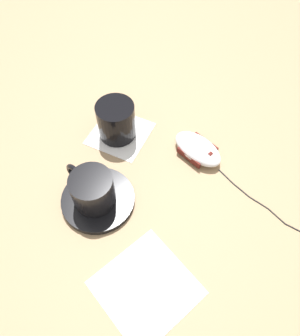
% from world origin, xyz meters
% --- Properties ---
extents(ground_plane, '(3.00, 3.00, 0.00)m').
position_xyz_m(ground_plane, '(0.00, 0.00, 0.00)').
color(ground_plane, '#9E7F5B').
extents(saucer, '(0.14, 0.14, 0.01)m').
position_xyz_m(saucer, '(-0.02, -0.08, 0.01)').
color(saucer, black).
rests_on(saucer, ground).
extents(coffee_cup, '(0.11, 0.08, 0.07)m').
position_xyz_m(coffee_cup, '(-0.03, -0.09, 0.05)').
color(coffee_cup, black).
rests_on(coffee_cup, saucer).
extents(computer_mouse, '(0.12, 0.07, 0.03)m').
position_xyz_m(computer_mouse, '(0.06, 0.14, 0.02)').
color(computer_mouse, silver).
rests_on(computer_mouse, ground).
extents(mouse_cable, '(0.29, 0.03, 0.00)m').
position_xyz_m(mouse_cable, '(0.26, 0.12, 0.00)').
color(mouse_cable, black).
rests_on(mouse_cable, ground).
extents(napkin_under_glass, '(0.15, 0.15, 0.00)m').
position_xyz_m(napkin_under_glass, '(-0.11, 0.07, 0.00)').
color(napkin_under_glass, white).
rests_on(napkin_under_glass, ground).
extents(drinking_glass, '(0.08, 0.08, 0.08)m').
position_xyz_m(drinking_glass, '(-0.11, 0.07, 0.04)').
color(drinking_glass, black).
rests_on(drinking_glass, napkin_under_glass).
extents(napkin_spare, '(0.17, 0.17, 0.00)m').
position_xyz_m(napkin_spare, '(0.16, -0.15, 0.00)').
color(napkin_spare, white).
rests_on(napkin_spare, ground).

